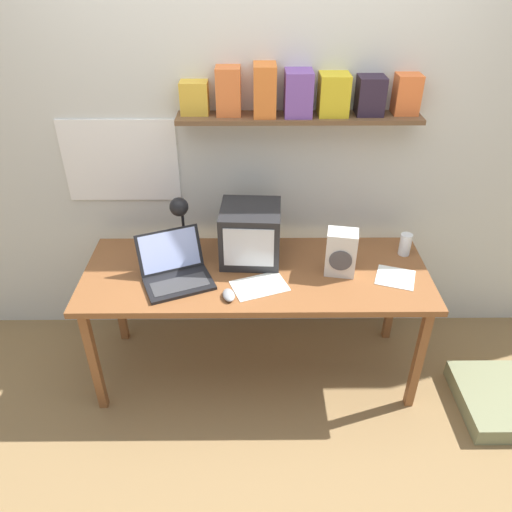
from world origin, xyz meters
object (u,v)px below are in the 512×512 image
object	(u,v)px
corner_desk	(256,280)
computer_mouse	(229,295)
laptop	(175,269)
floor_cushion	(505,400)
loose_paper_near_monitor	(395,277)
printed_handout	(260,286)
juice_glass	(405,245)
space_heater	(341,253)
crt_monitor	(250,234)
desk_lamp	(181,218)

from	to	relation	value
corner_desk	computer_mouse	xyz separation A→B (m)	(-0.14, -0.23, 0.07)
corner_desk	computer_mouse	size ratio (longest dim) A/B	16.32
corner_desk	computer_mouse	distance (m)	0.28
laptop	floor_cushion	world-z (taller)	laptop
laptop	floor_cushion	distance (m)	2.00
loose_paper_near_monitor	floor_cushion	world-z (taller)	loose_paper_near_monitor
printed_handout	floor_cushion	bearing A→B (deg)	-7.28
juice_glass	space_heater	size ratio (longest dim) A/B	0.51
corner_desk	laptop	xyz separation A→B (m)	(-0.43, -0.06, 0.12)
laptop	computer_mouse	distance (m)	0.34
floor_cushion	loose_paper_near_monitor	bearing A→B (deg)	159.59
crt_monitor	loose_paper_near_monitor	xyz separation A→B (m)	(0.77, -0.20, -0.15)
computer_mouse	floor_cushion	xyz separation A→B (m)	(1.55, -0.08, -0.70)
laptop	desk_lamp	world-z (taller)	desk_lamp
loose_paper_near_monitor	printed_handout	xyz separation A→B (m)	(-0.73, -0.07, 0.00)
corner_desk	loose_paper_near_monitor	xyz separation A→B (m)	(0.74, -0.06, 0.06)
juice_glass	loose_paper_near_monitor	world-z (taller)	juice_glass
computer_mouse	floor_cushion	size ratio (longest dim) A/B	0.22
juice_glass	computer_mouse	distance (m)	1.06
printed_handout	crt_monitor	bearing A→B (deg)	99.63
laptop	computer_mouse	xyz separation A→B (m)	(0.29, -0.17, -0.04)
crt_monitor	laptop	distance (m)	0.46
computer_mouse	space_heater	bearing A→B (deg)	20.49
computer_mouse	loose_paper_near_monitor	size ratio (longest dim) A/B	0.46
juice_glass	laptop	bearing A→B (deg)	-169.87
crt_monitor	juice_glass	distance (m)	0.88
crt_monitor	desk_lamp	xyz separation A→B (m)	(-0.38, 0.04, 0.08)
space_heater	laptop	bearing A→B (deg)	-166.41
floor_cushion	juice_glass	bearing A→B (deg)	139.60
laptop	juice_glass	world-z (taller)	laptop
desk_lamp	space_heater	world-z (taller)	desk_lamp
space_heater	loose_paper_near_monitor	bearing A→B (deg)	-0.42
laptop	loose_paper_near_monitor	distance (m)	1.17
crt_monitor	laptop	xyz separation A→B (m)	(-0.40, -0.20, -0.10)
crt_monitor	printed_handout	bearing A→B (deg)	-76.98
computer_mouse	printed_handout	size ratio (longest dim) A/B	0.35
loose_paper_near_monitor	printed_handout	distance (m)	0.73
laptop	desk_lamp	distance (m)	0.30
juice_glass	crt_monitor	bearing A→B (deg)	-178.18
corner_desk	juice_glass	bearing A→B (deg)	11.22
desk_lamp	laptop	bearing A→B (deg)	-89.93
juice_glass	floor_cushion	world-z (taller)	juice_glass
corner_desk	printed_handout	size ratio (longest dim) A/B	5.77
crt_monitor	desk_lamp	size ratio (longest dim) A/B	0.94
loose_paper_near_monitor	floor_cushion	distance (m)	0.99
corner_desk	desk_lamp	bearing A→B (deg)	156.84
laptop	juice_glass	distance (m)	1.30
space_heater	computer_mouse	distance (m)	0.64
laptop	space_heater	xyz separation A→B (m)	(0.88, 0.05, 0.07)
crt_monitor	laptop	bearing A→B (deg)	-149.98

